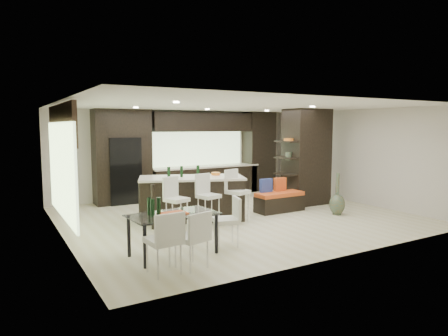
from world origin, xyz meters
TOP-DOWN VIEW (x-y plane):
  - ground at (0.00, 0.00)m, footprint 8.00×8.00m
  - back_wall at (0.00, 3.50)m, footprint 8.00×0.02m
  - left_wall at (-4.00, 0.00)m, footprint 0.02×7.00m
  - right_wall at (4.00, 0.00)m, footprint 0.02×7.00m
  - ceiling at (0.00, 0.00)m, footprint 8.00×7.00m
  - window_left at (-3.96, 0.20)m, footprint 0.04×3.20m
  - window_back at (0.60, 3.46)m, footprint 3.40×0.04m
  - stone_accent at (-3.93, 0.20)m, footprint 0.08×3.00m
  - ceiling_spots at (0.00, 0.25)m, footprint 4.00×3.00m
  - back_cabinetry at (0.50, 3.17)m, footprint 6.80×0.68m
  - refrigerator at (-1.90, 3.12)m, footprint 0.90×0.68m
  - partition_column at (2.60, 0.40)m, footprint 1.20×0.80m
  - kitchen_island at (-1.06, 0.29)m, footprint 2.68×1.87m
  - stool_left at (-1.82, -0.54)m, footprint 0.52×0.52m
  - stool_mid at (-1.06, -0.55)m, footprint 0.51×0.51m
  - stool_right at (-0.31, -0.56)m, footprint 0.56×0.56m
  - bench at (1.29, -0.07)m, footprint 1.33×0.53m
  - floor_vase at (2.30, -1.10)m, footprint 0.50×0.50m
  - dining_table at (-2.50, -1.96)m, footprint 1.55×0.95m
  - chair_near at (-2.50, -2.69)m, footprint 0.56×0.56m
  - chair_far at (-2.97, -2.70)m, footprint 0.52×0.52m
  - chair_end at (-1.45, -1.96)m, footprint 0.56×0.56m

SIDE VIEW (x-z plane):
  - ground at x=0.00m, z-range 0.00..0.00m
  - bench at x=1.29m, z-range 0.00..0.51m
  - dining_table at x=-2.50m, z-range 0.00..0.72m
  - chair_near at x=-2.50m, z-range 0.00..0.84m
  - chair_end at x=-1.45m, z-range 0.00..0.84m
  - chair_far at x=-2.97m, z-range 0.00..0.89m
  - stool_left at x=-1.82m, z-range 0.00..0.93m
  - stool_mid at x=-1.06m, z-range 0.00..0.95m
  - stool_right at x=-0.31m, z-range 0.00..0.99m
  - kitchen_island at x=-1.06m, z-range 0.00..1.03m
  - floor_vase at x=2.30m, z-range 0.00..1.06m
  - refrigerator at x=-1.90m, z-range 0.00..1.90m
  - back_wall at x=0.00m, z-range 0.00..2.70m
  - left_wall at x=-4.00m, z-range 0.00..2.70m
  - right_wall at x=4.00m, z-range 0.00..2.70m
  - window_left at x=-3.96m, z-range 0.40..2.30m
  - back_cabinetry at x=0.50m, z-range 0.00..2.70m
  - partition_column at x=2.60m, z-range 0.00..2.70m
  - window_back at x=0.60m, z-range 0.95..2.15m
  - stone_accent at x=-3.93m, z-range 1.85..2.65m
  - ceiling_spots at x=0.00m, z-range 2.67..2.69m
  - ceiling at x=0.00m, z-range 2.69..2.71m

